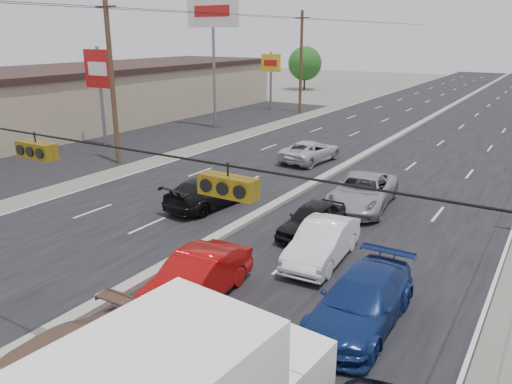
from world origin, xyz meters
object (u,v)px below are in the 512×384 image
oncoming_far (311,151)px  pole_sign_mid (99,74)px  queue_car_c (362,192)px  oncoming_near (209,192)px  queue_car_a (312,220)px  queue_car_d (361,302)px  utility_pole_left_c (301,62)px  tree_left_far (305,63)px  pole_sign_billboard (213,20)px  red_sedan (196,279)px  queue_car_b (322,243)px  pole_sign_far (271,68)px  utility_pole_left_b (112,81)px

oncoming_far → pole_sign_mid: bearing=20.6°
queue_car_c → oncoming_near: size_ratio=1.12×
queue_car_a → queue_car_d: size_ratio=0.78×
utility_pole_left_c → tree_left_far: (-9.50, 20.00, -1.39)m
pole_sign_mid → tree_left_far: pole_sign_mid is taller
pole_sign_billboard → oncoming_far: pole_sign_billboard is taller
tree_left_far → queue_car_d: (29.01, -54.41, -2.99)m
red_sedan → queue_car_b: (2.09, 4.57, -0.02)m
utility_pole_left_c → oncoming_near: utility_pole_left_c is taller
tree_left_far → oncoming_near: 52.35m
utility_pole_left_c → queue_car_d: 39.80m
queue_car_a → queue_car_b: (1.37, -2.02, 0.06)m
red_sedan → queue_car_a: 6.63m
utility_pole_left_c → oncoming_far: 21.28m
pole_sign_far → red_sedan: bearing=-63.0°
pole_sign_billboard → oncoming_far: size_ratio=2.28×
queue_car_b → pole_sign_far: bearing=118.8°
oncoming_near → queue_car_a: bearing=179.4°
red_sedan → queue_car_c: queue_car_c is taller
pole_sign_billboard → red_sedan: 30.22m
pole_sign_billboard → queue_car_b: size_ratio=2.52×
pole_sign_far → utility_pole_left_b: bearing=-82.0°
pole_sign_mid → oncoming_far: pole_sign_mid is taller
queue_car_a → queue_car_b: size_ratio=0.89×
queue_car_b → oncoming_near: bearing=154.9°
tree_left_far → queue_car_c: 51.73m
pole_sign_mid → tree_left_far: size_ratio=1.14×
pole_sign_far → oncoming_near: bearing=-65.0°
tree_left_far → oncoming_near: tree_left_far is taller
pole_sign_mid → pole_sign_far: size_ratio=1.17×
utility_pole_left_b → queue_car_b: 18.50m
oncoming_near → queue_car_b: bearing=165.1°
pole_sign_mid → red_sedan: 24.10m
oncoming_far → queue_car_a: bearing=122.2°
queue_car_b → oncoming_far: (-6.78, 13.02, -0.05)m
queue_car_b → pole_sign_mid: bearing=152.4°
pole_sign_billboard → pole_sign_far: bearing=97.1°
tree_left_far → queue_car_a: size_ratio=1.58×
pole_sign_billboard → queue_car_d: pole_sign_billboard is taller
pole_sign_far → queue_car_a: bearing=-56.9°
queue_car_c → tree_left_far: bearing=113.1°
utility_pole_left_b → queue_car_c: bearing=0.3°
queue_car_a → oncoming_far: 12.26m
tree_left_far → queue_car_b: bearing=-62.8°
tree_left_far → queue_car_b: 57.69m
queue_car_d → oncoming_far: (-9.43, 16.21, -0.05)m
queue_car_d → pole_sign_far: bearing=122.9°
queue_car_b → oncoming_far: queue_car_b is taller
pole_sign_far → queue_car_d: (23.01, -34.41, -3.68)m
utility_pole_left_c → utility_pole_left_b: bearing=-90.0°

